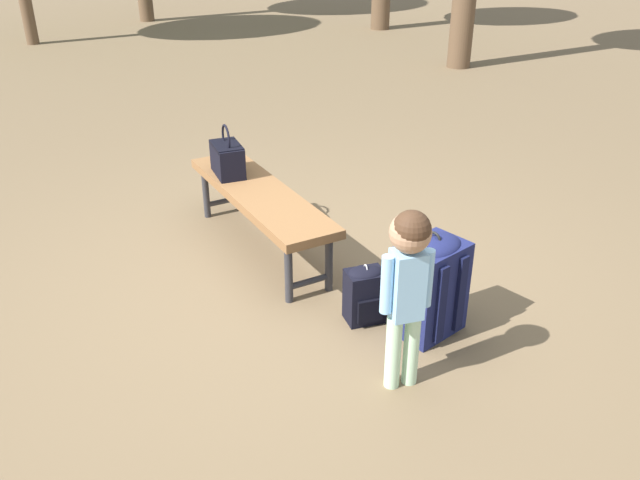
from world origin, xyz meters
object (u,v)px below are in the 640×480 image
object	(u,v)px
park_bench	(260,198)
backpack_small	(365,293)
handbag	(227,158)
child_standing	(408,273)
backpack_large	(430,282)

from	to	relation	value
park_bench	backpack_small	xyz separation A→B (m)	(1.08, 0.24, -0.21)
park_bench	handbag	xyz separation A→B (m)	(-0.38, -0.10, 0.18)
park_bench	backpack_small	size ratio (longest dim) A/B	4.40
park_bench	backpack_small	bearing A→B (deg)	12.34
child_standing	backpack_large	bearing A→B (deg)	132.24
handbag	child_standing	world-z (taller)	child_standing
park_bench	backpack_large	world-z (taller)	backpack_large
child_standing	backpack_large	distance (m)	0.62
backpack_large	backpack_small	xyz separation A→B (m)	(-0.24, -0.28, -0.13)
handbag	backpack_large	xyz separation A→B (m)	(1.69, 0.61, -0.26)
handbag	park_bench	bearing A→B (deg)	14.44
handbag	backpack_small	bearing A→B (deg)	12.89
park_bench	child_standing	xyz separation A→B (m)	(1.67, 0.13, 0.26)
park_bench	child_standing	world-z (taller)	child_standing
handbag	backpack_small	xyz separation A→B (m)	(1.45, 0.33, -0.39)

